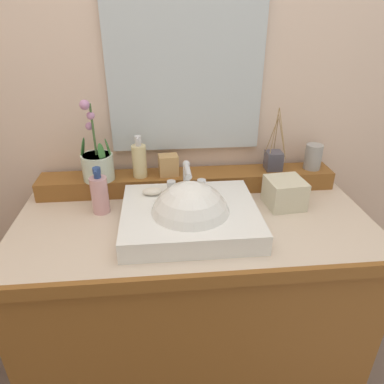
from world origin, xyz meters
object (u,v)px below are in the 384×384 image
potted_plant (97,163)px  tumbler_cup (313,157)px  soap_bar (152,192)px  trinket_box (168,165)px  sink_basin (190,219)px  reed_diffuser (274,160)px  lotion_bottle (100,194)px  soap_dispenser (139,160)px  tissue_box (285,193)px

potted_plant → tumbler_cup: bearing=1.4°
soap_bar → trinket_box: bearing=67.5°
sink_basin → tumbler_cup: (0.53, 0.28, 0.09)m
tumbler_cup → reed_diffuser: size_ratio=0.40×
sink_basin → potted_plant: (-0.33, 0.26, 0.11)m
trinket_box → soap_bar: bearing=-118.4°
potted_plant → lotion_bottle: bearing=-82.1°
sink_basin → soap_dispenser: size_ratio=2.74×
soap_dispenser → trinket_box: soap_dispenser is taller
soap_dispenser → lotion_bottle: soap_dispenser is taller
soap_dispenser → lotion_bottle: (-0.14, -0.14, -0.07)m
soap_dispenser → tissue_box: (0.53, -0.16, -0.09)m
soap_bar → soap_dispenser: bearing=107.1°
potted_plant → lotion_bottle: potted_plant is taller
trinket_box → lotion_bottle: lotion_bottle is taller
trinket_box → tissue_box: (0.42, -0.16, -0.06)m
lotion_bottle → tissue_box: 0.67m
reed_diffuser → lotion_bottle: reed_diffuser is taller
potted_plant → soap_dispenser: bearing=3.6°
tumbler_cup → trinket_box: tumbler_cup is taller
sink_basin → tumbler_cup: bearing=28.1°
reed_diffuser → tumbler_cup: bearing=-2.6°
potted_plant → soap_bar: bearing=-35.1°
soap_dispenser → tumbler_cup: bearing=0.9°
sink_basin → lotion_bottle: 0.34m
trinket_box → tumbler_cup: bearing=-5.1°
soap_bar → trinket_box: 0.17m
potted_plant → reed_diffuser: 0.70m
reed_diffuser → soap_dispenser: bearing=-178.1°
sink_basin → soap_dispenser: 0.34m
sink_basin → tissue_box: sink_basin is taller
soap_bar → tumbler_cup: (0.65, 0.16, 0.04)m
tumbler_cup → tissue_box: tumbler_cup is taller
soap_dispenser → reed_diffuser: size_ratio=0.65×
sink_basin → reed_diffuser: (0.37, 0.29, 0.08)m
sink_basin → tissue_box: (0.36, 0.11, 0.02)m
sink_basin → reed_diffuser: 0.47m
reed_diffuser → lotion_bottle: (-0.68, -0.16, -0.04)m
soap_bar → tumbler_cup: size_ratio=0.69×
trinket_box → lotion_bottle: (-0.25, -0.14, -0.04)m
tumbler_cup → sink_basin: bearing=-151.9°
tumbler_cup → reed_diffuser: 0.16m
tissue_box → lotion_bottle: bearing=178.5°
lotion_bottle → soap_bar: bearing=-4.3°
soap_bar → tumbler_cup: tumbler_cup is taller
soap_bar → tissue_box: (0.48, -0.00, -0.03)m
soap_bar → tissue_box: bearing=-0.4°
trinket_box → lotion_bottle: bearing=-156.6°
soap_dispenser → tumbler_cup: soap_dispenser is taller
trinket_box → lotion_bottle: size_ratio=0.47×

